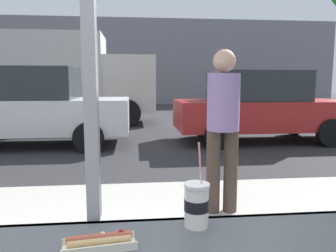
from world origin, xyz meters
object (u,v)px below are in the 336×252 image
(hotdog_tray_far, at_px, (100,242))
(pedestrian, at_px, (223,121))
(soda_cup_left, at_px, (196,204))
(parked_car_white, at_px, (31,107))
(box_truck, at_px, (47,76))
(parked_car_red, at_px, (260,106))

(hotdog_tray_far, xyz_separation_m, pedestrian, (1.00, 2.13, 0.13))
(soda_cup_left, distance_m, parked_car_white, 7.13)
(soda_cup_left, bearing_deg, hotdog_tray_far, -159.04)
(box_truck, height_order, pedestrian, box_truck)
(hotdog_tray_far, xyz_separation_m, parked_car_red, (3.20, 6.79, -0.07))
(soda_cup_left, bearing_deg, pedestrian, 72.03)
(parked_car_red, bearing_deg, parked_car_white, 180.00)
(parked_car_red, distance_m, box_truck, 7.33)
(hotdog_tray_far, bearing_deg, soda_cup_left, 20.96)
(parked_car_white, bearing_deg, hotdog_tray_far, -71.90)
(parked_car_red, bearing_deg, pedestrian, -115.35)
(pedestrian, bearing_deg, box_truck, 113.78)
(parked_car_white, distance_m, box_truck, 4.18)
(parked_car_white, height_order, parked_car_red, parked_car_white)
(box_truck, bearing_deg, parked_car_white, -81.23)
(soda_cup_left, xyz_separation_m, parked_car_red, (2.85, 6.66, -0.14))
(pedestrian, bearing_deg, soda_cup_left, -107.97)
(soda_cup_left, xyz_separation_m, box_truck, (-3.19, 10.72, 0.65))
(parked_car_white, relative_size, parked_car_red, 1.04)
(hotdog_tray_far, distance_m, box_truck, 11.24)
(hotdog_tray_far, bearing_deg, box_truck, 104.70)
(pedestrian, bearing_deg, parked_car_red, 64.65)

